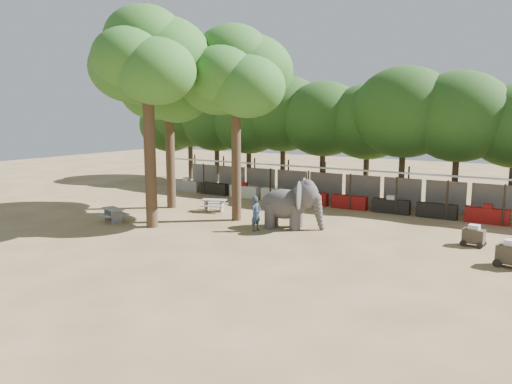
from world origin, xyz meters
The scene contains 12 objects.
ground centered at (0.00, 0.00, 0.00)m, with size 100.00×100.00×0.00m, color brown.
vendor_stalls centered at (0.00, 13.84, 1.18)m, with size 28.00×2.99×2.80m.
yard_tree_left centered at (-9.13, 7.19, 8.20)m, with size 7.10×6.90×11.02m.
yard_tree_center centered at (-6.13, 2.19, 9.21)m, with size 7.10×6.90×12.04m.
yard_tree_back centered at (-3.13, 6.19, 8.54)m, with size 7.10×6.90×11.36m.
backdrop_trees centered at (0.00, 19.00, 5.51)m, with size 46.46×5.95×8.33m.
elephant centered at (0.76, 5.87, 1.38)m, with size 3.72×2.72×2.76m.
handler centered at (-0.55, 4.29, 0.95)m, with size 0.69×0.46×1.90m, color #26384C.
picnic_table_near centered at (-8.97, 1.84, 0.51)m, with size 1.92×1.82×0.78m.
picnic_table_far centered at (-5.73, 7.42, 0.51)m, with size 1.96×1.87×0.78m.
cart_front centered at (11.82, 4.43, 0.57)m, with size 1.32×1.00×1.16m.
cart_back centered at (9.96, 7.20, 0.51)m, with size 1.13×0.79×1.04m.
Camera 1 is at (13.46, -18.07, 6.34)m, focal length 35.00 mm.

